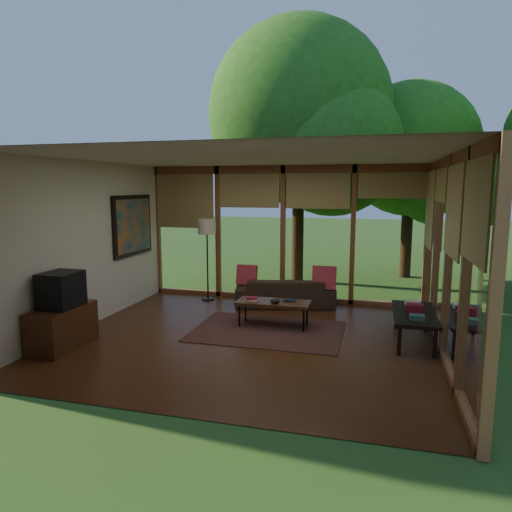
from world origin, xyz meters
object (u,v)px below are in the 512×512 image
(side_console, at_px, (414,315))
(sofa, at_px, (285,292))
(media_cabinet, at_px, (62,327))
(coffee_table, at_px, (273,303))
(floor_lamp, at_px, (207,231))
(television, at_px, (61,290))

(side_console, bearing_deg, sofa, 145.41)
(media_cabinet, height_order, side_console, media_cabinet)
(coffee_table, bearing_deg, side_console, -5.72)
(floor_lamp, bearing_deg, coffee_table, -40.19)
(media_cabinet, bearing_deg, coffee_table, 32.97)
(television, relative_size, side_console, 0.39)
(sofa, xyz_separation_m, coffee_table, (0.07, -1.33, 0.12))
(coffee_table, xyz_separation_m, side_console, (2.18, -0.22, 0.02))
(coffee_table, bearing_deg, media_cabinet, -147.03)
(sofa, xyz_separation_m, television, (-2.60, -3.08, 0.58))
(sofa, distance_m, coffee_table, 1.34)
(floor_lamp, relative_size, side_console, 1.18)
(media_cabinet, distance_m, coffee_table, 3.21)
(coffee_table, bearing_deg, floor_lamp, 139.81)
(sofa, height_order, floor_lamp, floor_lamp)
(sofa, relative_size, side_console, 1.34)
(television, bearing_deg, side_console, 17.49)
(television, bearing_deg, media_cabinet, 180.00)
(media_cabinet, relative_size, coffee_table, 0.83)
(side_console, bearing_deg, coffee_table, 174.28)
(media_cabinet, distance_m, floor_lamp, 3.51)
(sofa, bearing_deg, television, 36.86)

